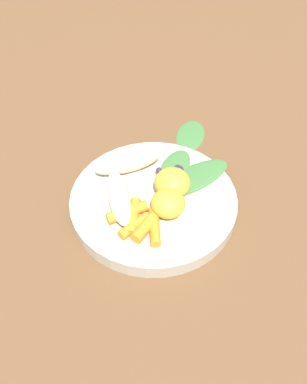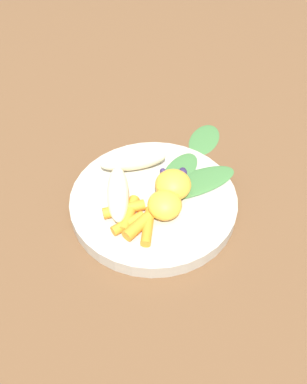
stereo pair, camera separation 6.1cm
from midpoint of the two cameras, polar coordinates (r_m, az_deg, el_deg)
name	(u,v)px [view 2 (the right image)]	position (r m, az deg, el deg)	size (l,w,h in m)	color
ground_plane	(154,206)	(0.63, 2.74, -2.26)	(2.40, 2.40, 0.00)	brown
bowl	(154,201)	(0.62, 2.78, -1.53)	(0.26, 0.26, 0.02)	#B2AD9E
banana_peeled_left	(118,194)	(0.60, -2.25, -0.46)	(0.11, 0.03, 0.03)	beige
banana_peeled_right	(133,160)	(0.65, -0.31, 4.49)	(0.11, 0.03, 0.03)	beige
orange_segment_near	(173,185)	(0.61, 5.72, 0.87)	(0.06, 0.06, 0.04)	#F4A833
orange_segment_far	(165,205)	(0.58, 4.64, -2.05)	(0.05, 0.05, 0.04)	#F4A833
carrot_front	(124,209)	(0.59, -1.36, -2.66)	(0.02, 0.02, 0.06)	orange
carrot_mid_left	(129,214)	(0.58, -0.58, -3.39)	(0.02, 0.02, 0.06)	orange
carrot_mid_right	(128,223)	(0.57, -0.66, -4.72)	(0.01, 0.01, 0.05)	orange
carrot_rear	(138,226)	(0.57, 0.77, -5.18)	(0.02, 0.02, 0.05)	orange
carrot_small	(148,226)	(0.57, 2.27, -5.12)	(0.01, 0.01, 0.06)	orange
blueberry_pile	(175,176)	(0.64, 5.91, 2.25)	(0.03, 0.04, 0.03)	#2D234C
kale_leaf_left	(197,182)	(0.64, 8.96, 1.24)	(0.14, 0.05, 0.01)	#3D7038
kale_leaf_right	(180,170)	(0.66, 6.51, 3.02)	(0.09, 0.05, 0.01)	#3D7038
kale_leaf_stray	(204,139)	(0.76, 9.66, 7.52)	(0.09, 0.05, 0.01)	#3D7038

